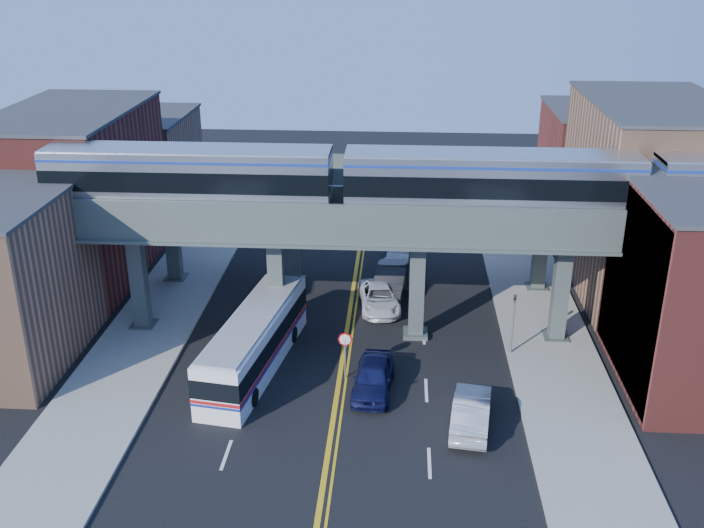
{
  "coord_description": "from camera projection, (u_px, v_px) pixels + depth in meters",
  "views": [
    {
      "loc": [
        2.94,
        -32.47,
        21.17
      ],
      "look_at": [
        0.44,
        6.33,
        5.06
      ],
      "focal_mm": 40.0,
      "sensor_mm": 36.0,
      "label": 1
    }
  ],
  "objects": [
    {
      "name": "car_lane_a",
      "position": [
        373.0,
        377.0,
        39.44
      ],
      "size": [
        2.25,
        4.87,
        1.62
      ],
      "primitive_type": "imported",
      "rotation": [
        0.0,
        0.0,
        -0.07
      ],
      "color": "#10133C",
      "rests_on": "ground"
    },
    {
      "name": "sidewalk_east",
      "position": [
        541.0,
        322.0,
        46.72
      ],
      "size": [
        5.0,
        70.0,
        0.16
      ],
      "primitive_type": "cube",
      "color": "gray",
      "rests_on": "ground"
    },
    {
      "name": "mural_panel",
      "position": [
        630.0,
        294.0,
        39.22
      ],
      "size": [
        0.1,
        9.5,
        9.5
      ],
      "primitive_type": "cube",
      "color": "teal",
      "rests_on": "ground"
    },
    {
      "name": "traffic_signal",
      "position": [
        513.0,
        317.0,
        42.32
      ],
      "size": [
        0.15,
        0.18,
        4.1
      ],
      "color": "slate",
      "rests_on": "ground"
    },
    {
      "name": "car_lane_d",
      "position": [
        400.0,
        251.0,
        55.74
      ],
      "size": [
        2.22,
        5.02,
        1.43
      ],
      "primitive_type": "imported",
      "rotation": [
        0.0,
        0.0,
        -0.04
      ],
      "color": "silver",
      "rests_on": "ground"
    },
    {
      "name": "building_east_c",
      "position": [
        597.0,
        167.0,
        62.12
      ],
      "size": [
        8.0,
        10.0,
        9.0
      ],
      "primitive_type": "cube",
      "color": "maroon",
      "rests_on": "ground"
    },
    {
      "name": "elevated_viaduct_near",
      "position": [
        346.0,
        229.0,
        43.11
      ],
      "size": [
        52.0,
        3.6,
        7.4
      ],
      "color": "#434E4C",
      "rests_on": "ground"
    },
    {
      "name": "stop_sign",
      "position": [
        345.0,
        348.0,
        40.29
      ],
      "size": [
        0.76,
        0.09,
        2.63
      ],
      "color": "slate",
      "rests_on": "ground"
    },
    {
      "name": "car_parked_curb",
      "position": [
        471.0,
        411.0,
        36.59
      ],
      "size": [
        2.34,
        5.05,
        1.6
      ],
      "primitive_type": "imported",
      "rotation": [
        0.0,
        0.0,
        3.01
      ],
      "color": "#A5A4A8",
      "rests_on": "ground"
    },
    {
      "name": "building_west_c",
      "position": [
        141.0,
        165.0,
        64.52
      ],
      "size": [
        8.0,
        10.0,
        8.0
      ],
      "primitive_type": "cube",
      "color": "#92674B",
      "rests_on": "ground"
    },
    {
      "name": "sidewalk_west",
      "position": [
        162.0,
        311.0,
        48.09
      ],
      "size": [
        5.0,
        70.0,
        0.16
      ],
      "primitive_type": "cube",
      "color": "gray",
      "rests_on": "ground"
    },
    {
      "name": "building_east_b",
      "position": [
        646.0,
        199.0,
        49.56
      ],
      "size": [
        8.0,
        14.0,
        12.0
      ],
      "primitive_type": "cube",
      "color": "#92674B",
      "rests_on": "ground"
    },
    {
      "name": "building_west_b",
      "position": [
        77.0,
        195.0,
        51.96
      ],
      "size": [
        8.0,
        14.0,
        11.0
      ],
      "primitive_type": "cube",
      "color": "maroon",
      "rests_on": "ground"
    },
    {
      "name": "car_lane_b",
      "position": [
        391.0,
        281.0,
        50.3
      ],
      "size": [
        2.58,
        5.75,
        1.83
      ],
      "primitive_type": "imported",
      "rotation": [
        0.0,
        0.0,
        -0.12
      ],
      "color": "#2C2B2E",
      "rests_on": "ground"
    },
    {
      "name": "transit_train",
      "position": [
        491.0,
        182.0,
        41.57
      ],
      "size": [
        48.12,
        3.02,
        3.52
      ],
      "color": "black",
      "rests_on": "elevated_viaduct_near"
    },
    {
      "name": "ground",
      "position": [
        335.0,
        409.0,
        38.21
      ],
      "size": [
        120.0,
        120.0,
        0.0
      ],
      "primitive_type": "plane",
      "color": "black",
      "rests_on": "ground"
    },
    {
      "name": "car_lane_c",
      "position": [
        379.0,
        298.0,
        48.43
      ],
      "size": [
        2.9,
        5.27,
        1.4
      ],
      "primitive_type": "imported",
      "rotation": [
        0.0,
        0.0,
        0.12
      ],
      "color": "white",
      "rests_on": "ground"
    },
    {
      "name": "transit_bus",
      "position": [
        254.0,
        342.0,
        41.39
      ],
      "size": [
        4.23,
        11.54,
        2.91
      ],
      "rotation": [
        0.0,
        0.0,
        1.41
      ],
      "color": "white",
      "rests_on": "ground"
    },
    {
      "name": "elevated_viaduct_far",
      "position": [
        354.0,
        191.0,
        49.57
      ],
      "size": [
        52.0,
        3.6,
        7.4
      ],
      "color": "#434E4C",
      "rests_on": "ground"
    }
  ]
}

